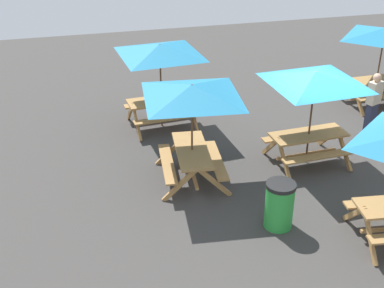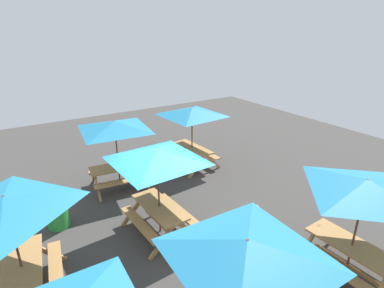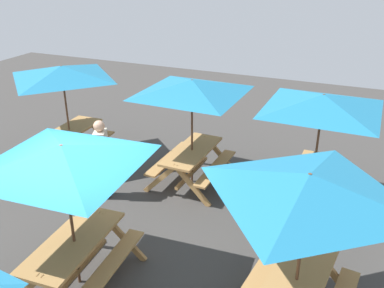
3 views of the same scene
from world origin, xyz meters
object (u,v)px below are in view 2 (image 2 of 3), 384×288
trash_bin_green (57,210)px  person_standing (252,237)px  picnic_table_1 (192,116)px  picnic_table_2 (246,258)px  picnic_table_4 (364,193)px  picnic_table_6 (7,211)px  picnic_table_0 (115,131)px  picnic_table_3 (157,162)px

trash_bin_green → person_standing: size_ratio=0.59×
picnic_table_1 → trash_bin_green: bearing=-80.3°
picnic_table_1 → trash_bin_green: picnic_table_1 is taller
picnic_table_1 → picnic_table_2: size_ratio=1.00×
picnic_table_4 → picnic_table_6: size_ratio=1.00×
person_standing → picnic_table_2: bearing=109.6°
picnic_table_1 → picnic_table_6: same height
trash_bin_green → person_standing: bearing=39.7°
picnic_table_0 → picnic_table_6: (3.31, -3.05, 0.00)m
picnic_table_2 → person_standing: size_ratio=1.69×
picnic_table_4 → picnic_table_2: bearing=-90.2°
picnic_table_3 → trash_bin_green: picnic_table_3 is taller
picnic_table_0 → picnic_table_3: size_ratio=1.00×
picnic_table_2 → person_standing: picnic_table_2 is taller
picnic_table_2 → picnic_table_3: bearing=175.7°
picnic_table_3 → picnic_table_1: bearing=132.6°
picnic_table_0 → picnic_table_2: size_ratio=0.99×
picnic_table_3 → trash_bin_green: 3.13m
picnic_table_2 → picnic_table_4: same height
picnic_table_0 → picnic_table_4: (6.30, 2.84, 0.00)m
picnic_table_6 → person_standing: 4.69m
picnic_table_0 → person_standing: (5.13, 1.12, -1.10)m
picnic_table_3 → picnic_table_4: bearing=35.1°
picnic_table_4 → person_standing: picnic_table_4 is taller
trash_bin_green → picnic_table_1: bearing=104.7°
picnic_table_0 → picnic_table_4: same height
picnic_table_2 → picnic_table_6: bearing=-136.7°
picnic_table_3 → trash_bin_green: bearing=-130.0°
picnic_table_1 → person_standing: (5.24, -1.79, -1.10)m
picnic_table_6 → trash_bin_green: 2.74m
picnic_table_0 → picnic_table_4: 6.91m
picnic_table_6 → trash_bin_green: (-2.10, 0.93, -1.49)m
picnic_table_2 → picnic_table_4: (-0.10, 3.12, 0.00)m
picnic_table_0 → person_standing: bearing=-71.7°
picnic_table_2 → trash_bin_green: bearing=-159.0°
picnic_table_2 → picnic_table_6: 4.16m
trash_bin_green → person_standing: (3.92, 3.25, 0.39)m
picnic_table_4 → person_standing: bearing=-126.3°
picnic_table_6 → picnic_table_0: bearing=143.9°
picnic_table_1 → picnic_table_2: (6.51, -3.20, 0.00)m
picnic_table_4 → trash_bin_green: bearing=-137.8°
picnic_table_2 → person_standing: bearing=133.6°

